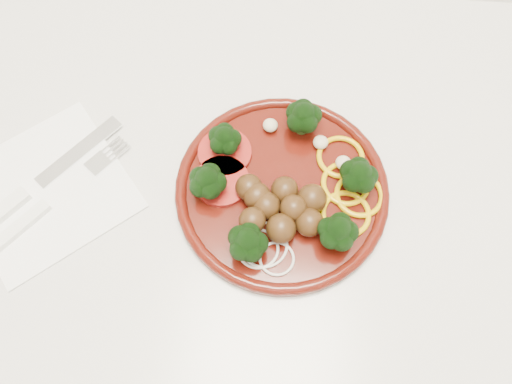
# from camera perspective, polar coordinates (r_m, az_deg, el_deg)

# --- Properties ---
(counter) EXTENTS (2.40, 0.60, 0.90)m
(counter) POSITION_cam_1_polar(r_m,az_deg,el_deg) (1.04, -3.87, -8.41)
(counter) COLOR silver
(counter) RESTS_ON ground
(plate) EXTENTS (0.25, 0.25, 0.06)m
(plate) POSITION_cam_1_polar(r_m,az_deg,el_deg) (0.58, 2.94, 0.30)
(plate) COLOR #410E08
(plate) RESTS_ON counter
(napkin) EXTENTS (0.25, 0.25, 0.00)m
(napkin) POSITION_cam_1_polar(r_m,az_deg,el_deg) (0.65, -22.75, 0.27)
(napkin) COLOR white
(napkin) RESTS_ON counter
(knife) EXTENTS (0.16, 0.19, 0.01)m
(knife) POSITION_cam_1_polar(r_m,az_deg,el_deg) (0.65, -25.15, -0.43)
(knife) COLOR silver
(knife) RESTS_ON napkin
(fork) EXTENTS (0.14, 0.17, 0.01)m
(fork) POSITION_cam_1_polar(r_m,az_deg,el_deg) (0.64, -23.94, -2.36)
(fork) COLOR white
(fork) RESTS_ON napkin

